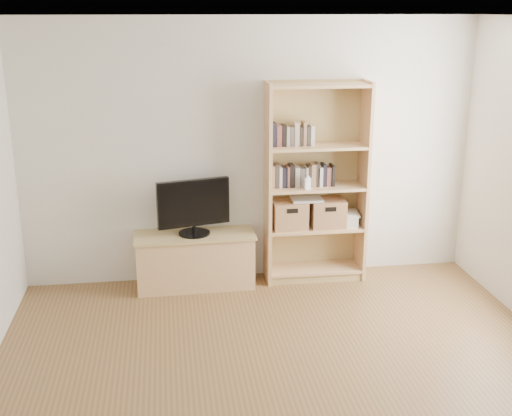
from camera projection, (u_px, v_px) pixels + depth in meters
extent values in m
cube|color=silver|center=(251.00, 152.00, 6.32)|extent=(4.50, 0.02, 2.60)
cube|color=white|center=(310.00, 19.00, 3.58)|extent=(4.50, 5.00, 0.01)
cube|color=tan|center=(195.00, 261.00, 6.35)|extent=(1.15, 0.45, 0.52)
cube|color=tan|center=(316.00, 184.00, 6.33)|extent=(1.00, 0.36, 2.00)
cube|color=black|center=(194.00, 207.00, 6.18)|extent=(0.71, 0.21, 0.56)
cube|color=#8F6D4E|center=(316.00, 175.00, 6.33)|extent=(0.78, 0.16, 0.21)
cube|color=#8F6D4E|center=(294.00, 136.00, 6.18)|extent=(0.35, 0.14, 0.19)
cube|color=white|center=(308.00, 184.00, 6.20)|extent=(0.07, 0.05, 0.11)
cube|color=#A27049|center=(289.00, 214.00, 6.38)|extent=(0.35, 0.29, 0.28)
cube|color=#A27049|center=(327.00, 213.00, 6.43)|extent=(0.34, 0.28, 0.28)
cube|color=silver|center=(307.00, 199.00, 6.36)|extent=(0.31, 0.22, 0.02)
cube|color=beige|center=(348.00, 219.00, 6.49)|extent=(0.22, 0.28, 0.12)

